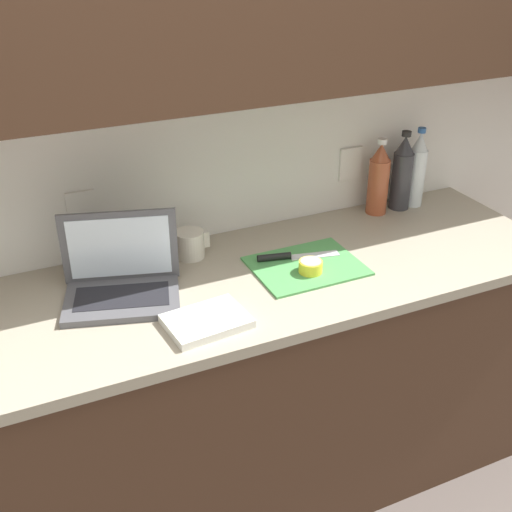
% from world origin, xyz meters
% --- Properties ---
extents(ground_plane, '(12.00, 12.00, 0.00)m').
position_xyz_m(ground_plane, '(0.00, 0.00, 0.00)').
color(ground_plane, '#564C47').
rests_on(ground_plane, ground).
extents(wall_back, '(5.20, 0.38, 2.60)m').
position_xyz_m(wall_back, '(0.00, 0.25, 1.56)').
color(wall_back, white).
rests_on(wall_back, ground_plane).
extents(counter_unit, '(2.39, 0.65, 0.89)m').
position_xyz_m(counter_unit, '(-0.02, 0.00, 0.46)').
color(counter_unit, '#472D1E').
rests_on(counter_unit, ground_plane).
extents(laptop, '(0.38, 0.31, 0.24)m').
position_xyz_m(laptop, '(-0.23, 0.07, 0.95)').
color(laptop, '#515156').
rests_on(laptop, counter_unit).
extents(cutting_board, '(0.34, 0.27, 0.01)m').
position_xyz_m(cutting_board, '(0.34, -0.01, 0.90)').
color(cutting_board, '#4C9E51').
rests_on(cutting_board, counter_unit).
extents(knife, '(0.27, 0.09, 0.02)m').
position_xyz_m(knife, '(0.30, 0.05, 0.91)').
color(knife, silver).
rests_on(knife, cutting_board).
extents(lemon_half_cut, '(0.07, 0.07, 0.04)m').
position_xyz_m(lemon_half_cut, '(0.33, -0.06, 0.92)').
color(lemon_half_cut, yellow).
rests_on(lemon_half_cut, cutting_board).
extents(bottle_green_soda, '(0.08, 0.08, 0.29)m').
position_xyz_m(bottle_green_soda, '(0.78, 0.25, 1.03)').
color(bottle_green_soda, '#A34C2D').
rests_on(bottle_green_soda, counter_unit).
extents(bottle_oil_tall, '(0.08, 0.08, 0.30)m').
position_xyz_m(bottle_oil_tall, '(0.88, 0.25, 1.03)').
color(bottle_oil_tall, '#333338').
rests_on(bottle_oil_tall, counter_unit).
extents(bottle_water_clear, '(0.07, 0.07, 0.30)m').
position_xyz_m(bottle_water_clear, '(0.95, 0.25, 1.03)').
color(bottle_water_clear, silver).
rests_on(bottle_water_clear, counter_unit).
extents(measuring_cup, '(0.11, 0.09, 0.09)m').
position_xyz_m(measuring_cup, '(0.03, 0.21, 0.94)').
color(measuring_cup, silver).
rests_on(measuring_cup, counter_unit).
extents(dish_towel, '(0.23, 0.18, 0.02)m').
position_xyz_m(dish_towel, '(-0.06, -0.18, 0.91)').
color(dish_towel, silver).
rests_on(dish_towel, counter_unit).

